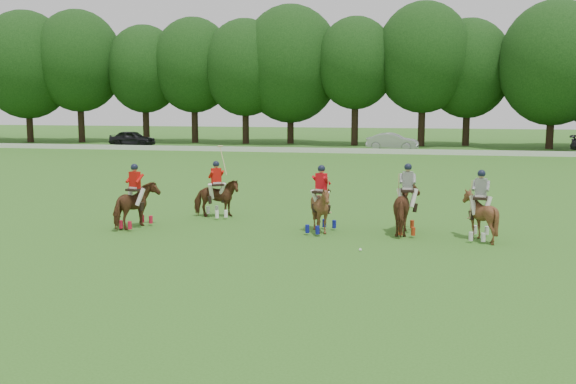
% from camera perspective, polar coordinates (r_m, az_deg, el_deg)
% --- Properties ---
extents(ground, '(180.00, 180.00, 0.00)m').
position_cam_1_polar(ground, '(19.11, -7.32, -5.79)').
color(ground, '#32641C').
rests_on(ground, ground).
extents(tree_line, '(117.98, 14.32, 14.75)m').
position_cam_1_polar(tree_line, '(65.97, 6.30, 11.30)').
color(tree_line, black).
rests_on(tree_line, ground).
extents(boundary_rail, '(120.00, 0.10, 0.44)m').
position_cam_1_polar(boundary_rail, '(56.06, 5.03, 3.68)').
color(boundary_rail, white).
rests_on(boundary_rail, ground).
extents(car_left, '(4.65, 2.05, 1.56)m').
position_cam_1_polar(car_left, '(66.26, -13.66, 4.65)').
color(car_left, black).
rests_on(car_left, ground).
extents(car_mid, '(4.88, 2.11, 1.56)m').
position_cam_1_polar(car_mid, '(60.23, 9.27, 4.45)').
color(car_mid, '#A9A9AE').
rests_on(car_mid, ground).
extents(polo_red_a, '(1.32, 2.08, 2.33)m').
position_cam_1_polar(polo_red_a, '(23.74, -13.39, -1.12)').
color(polo_red_a, '#432112').
rests_on(polo_red_a, ground).
extents(polo_red_b, '(1.97, 1.92, 2.77)m').
position_cam_1_polar(polo_red_b, '(25.35, -6.37, -0.49)').
color(polo_red_b, '#432112').
rests_on(polo_red_b, ground).
extents(polo_red_c, '(1.79, 1.89, 2.37)m').
position_cam_1_polar(polo_red_c, '(22.29, 2.96, -1.47)').
color(polo_red_c, '#432112').
rests_on(polo_red_c, ground).
extents(polo_stripe_a, '(1.30, 2.10, 2.44)m').
position_cam_1_polar(polo_stripe_a, '(22.46, 10.53, -1.42)').
color(polo_stripe_a, '#432112').
rests_on(polo_stripe_a, ground).
extents(polo_stripe_b, '(1.56, 1.69, 2.33)m').
position_cam_1_polar(polo_stripe_b, '(22.06, 16.68, -1.96)').
color(polo_stripe_b, '#432112').
rests_on(polo_stripe_b, ground).
extents(polo_ball, '(0.09, 0.09, 0.09)m').
position_cam_1_polar(polo_ball, '(19.82, 6.44, -5.13)').
color(polo_ball, white).
rests_on(polo_ball, ground).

